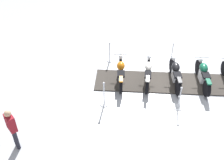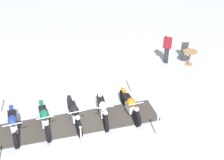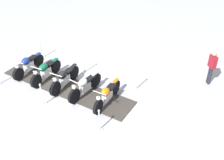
# 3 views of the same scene
# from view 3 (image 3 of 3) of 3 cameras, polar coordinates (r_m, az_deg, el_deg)

# --- Properties ---
(ground_plane) EXTENTS (80.00, 80.00, 0.00)m
(ground_plane) POSITION_cam_3_polar(r_m,az_deg,el_deg) (13.05, -9.65, -1.45)
(ground_plane) COLOR #A8AAB2
(display_platform) EXTENTS (6.21, 5.43, 0.05)m
(display_platform) POSITION_cam_3_polar(r_m,az_deg,el_deg) (13.04, -9.66, -1.37)
(display_platform) COLOR #38332D
(display_platform) RESTS_ON ground_plane
(motorcycle_navy) EXTENTS (1.55, 1.66, 0.95)m
(motorcycle_navy) POSITION_cam_3_polar(r_m,az_deg,el_deg) (14.19, -17.18, 3.06)
(motorcycle_navy) COLOR black
(motorcycle_navy) RESTS_ON display_platform
(motorcycle_forest) EXTENTS (1.54, 1.67, 0.98)m
(motorcycle_forest) POSITION_cam_3_polar(r_m,az_deg,el_deg) (13.43, -13.76, 1.81)
(motorcycle_forest) COLOR black
(motorcycle_forest) RESTS_ON display_platform
(motorcycle_black) EXTENTS (1.58, 1.67, 1.01)m
(motorcycle_black) POSITION_cam_3_polar(r_m,az_deg,el_deg) (12.73, -9.97, 0.38)
(motorcycle_black) COLOR black
(motorcycle_black) RESTS_ON display_platform
(motorcycle_cream) EXTENTS (1.35, 1.84, 1.02)m
(motorcycle_cream) POSITION_cam_3_polar(r_m,az_deg,el_deg) (12.13, -5.74, -1.26)
(motorcycle_cream) COLOR black
(motorcycle_cream) RESTS_ON display_platform
(motorcycle_copper) EXTENTS (1.57, 1.72, 0.96)m
(motorcycle_copper) POSITION_cam_3_polar(r_m,az_deg,el_deg) (11.59, -1.10, -3.10)
(motorcycle_copper) COLOR black
(motorcycle_copper) RESTS_ON display_platform
(stanchion_left_front) EXTENTS (0.34, 0.34, 1.02)m
(stanchion_left_front) POSITION_cam_3_polar(r_m,az_deg,el_deg) (15.56, -14.55, 5.61)
(stanchion_left_front) COLOR silver
(stanchion_left_front) RESTS_ON ground_plane
(stanchion_right_rear) EXTENTS (0.28, 0.28, 1.01)m
(stanchion_right_rear) POSITION_cam_3_polar(r_m,az_deg,el_deg) (10.50, -2.68, -8.93)
(stanchion_right_rear) COLOR silver
(stanchion_right_rear) RESTS_ON ground_plane
(stanchion_right_mid) EXTENTS (0.32, 0.32, 1.11)m
(stanchion_right_mid) POSITION_cam_3_polar(r_m,az_deg,el_deg) (11.99, -14.38, -3.66)
(stanchion_right_mid) COLOR silver
(stanchion_right_mid) RESTS_ON ground_plane
(stanchion_left_mid) EXTENTS (0.36, 0.36, 1.06)m
(stanchion_left_mid) POSITION_cam_3_polar(r_m,az_deg,el_deg) (13.84, -5.83, 2.75)
(stanchion_left_mid) COLOR silver
(stanchion_left_mid) RESTS_ON ground_plane
(stanchion_left_rear) EXTENTS (0.35, 0.35, 1.13)m
(stanchion_left_rear) POSITION_cam_3_polar(r_m,az_deg,el_deg) (12.54, 4.95, -0.75)
(stanchion_left_rear) COLOR silver
(stanchion_left_rear) RESTS_ON ground_plane
(bystander_person) EXTENTS (0.43, 0.27, 1.72)m
(bystander_person) POSITION_cam_3_polar(r_m,az_deg,el_deg) (13.38, 20.21, 3.01)
(bystander_person) COLOR #23232D
(bystander_person) RESTS_ON ground_plane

